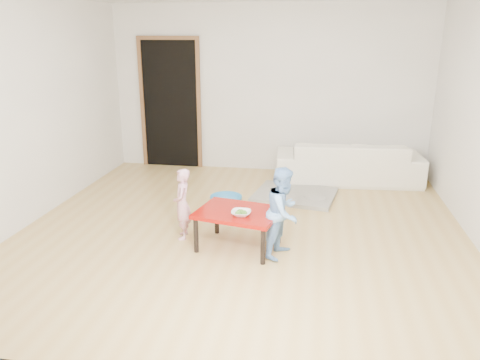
% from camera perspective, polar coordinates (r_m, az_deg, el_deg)
% --- Properties ---
extents(floor, '(5.00, 5.00, 0.01)m').
position_cam_1_polar(floor, '(5.41, 0.35, -5.94)').
color(floor, tan).
rests_on(floor, ground).
extents(back_wall, '(5.00, 0.02, 2.60)m').
position_cam_1_polar(back_wall, '(7.49, 3.48, 10.93)').
color(back_wall, silver).
rests_on(back_wall, floor).
extents(left_wall, '(0.02, 5.00, 2.60)m').
position_cam_1_polar(left_wall, '(5.97, -24.30, 7.74)').
color(left_wall, silver).
rests_on(left_wall, floor).
extents(doorway, '(1.02, 0.08, 2.11)m').
position_cam_1_polar(doorway, '(7.84, -8.42, 9.04)').
color(doorway, brown).
rests_on(doorway, back_wall).
extents(sofa, '(2.18, 0.98, 0.62)m').
position_cam_1_polar(sofa, '(7.21, 13.02, 2.23)').
color(sofa, white).
rests_on(sofa, floor).
extents(cushion, '(0.41, 0.37, 0.11)m').
position_cam_1_polar(cushion, '(6.93, 10.37, 3.07)').
color(cushion, orange).
rests_on(cushion, sofa).
extents(red_table, '(0.93, 0.77, 0.41)m').
position_cam_1_polar(red_table, '(4.88, -0.22, -6.02)').
color(red_table, maroon).
rests_on(red_table, floor).
extents(bowl, '(0.20, 0.20, 0.05)m').
position_cam_1_polar(bowl, '(4.68, 0.14, -4.07)').
color(bowl, white).
rests_on(bowl, red_table).
extents(broccoli, '(0.12, 0.12, 0.06)m').
position_cam_1_polar(broccoli, '(4.68, 0.14, -4.02)').
color(broccoli, '#2D5919').
rests_on(broccoli, red_table).
extents(child_pink, '(0.24, 0.32, 0.78)m').
position_cam_1_polar(child_pink, '(5.09, -7.05, -2.93)').
color(child_pink, '#D86285').
rests_on(child_pink, floor).
extents(child_blue, '(0.48, 0.54, 0.92)m').
position_cam_1_polar(child_blue, '(4.65, 5.33, -3.93)').
color(child_blue, '#5D89D8').
rests_on(child_blue, floor).
extents(basin, '(0.42, 0.42, 0.13)m').
position_cam_1_polar(basin, '(6.09, -1.71, -2.56)').
color(basin, '#3289BE').
rests_on(basin, floor).
extents(blanket, '(1.20, 1.05, 0.05)m').
position_cam_1_polar(blanket, '(6.48, 6.70, -1.79)').
color(blanket, '#A29D8F').
rests_on(blanket, floor).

